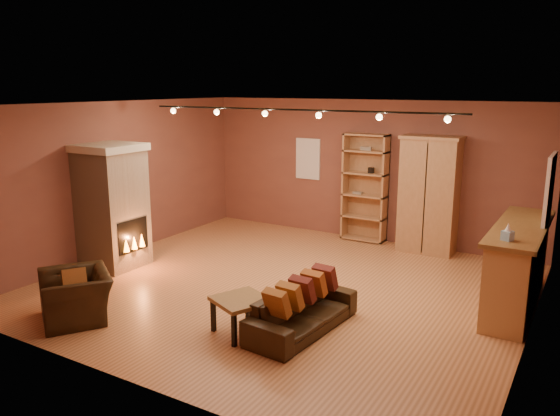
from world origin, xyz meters
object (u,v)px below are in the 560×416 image
Objects in this scene: bookcase at (366,187)px; armchair at (75,288)px; coffee_table at (241,303)px; bar_counter at (517,266)px; armoire at (429,195)px; fireplace at (113,206)px; loveseat at (302,304)px.

armchair is at bearing -108.36° from bookcase.
armchair is at bearing -160.42° from coffee_table.
armoire is at bearing 132.91° from bar_counter.
armoire reaches higher than bookcase.
bar_counter is 3.04× the size of coffee_table.
fireplace is at bearing -129.72° from bookcase.
bookcase reaches higher than armchair.
bookcase is 1.22× the size of loveseat.
loveseat reaches higher than coffee_table.
armoire is 0.88× the size of bar_counter.
bar_counter is (1.83, -1.97, -0.49)m from armoire.
fireplace is 0.97× the size of armoire.
armoire is 6.31m from armchair.
coffee_table is at bearing 52.75° from armchair.
armchair is (-3.16, -5.42, -0.66)m from armoire.
bar_counter is 1.42× the size of loveseat.
bookcase is 0.86× the size of bar_counter.
armoire is at bearing 77.72° from coffee_table.
armchair is at bearing -145.31° from bar_counter.
bar_counter is (3.14, -2.13, -0.49)m from bookcase.
coffee_table is at bearing -102.28° from armoire.
bar_counter is at bearing 67.87° from armchair.
bookcase is 1.84× the size of armchair.
armchair is (1.25, -1.85, -0.63)m from fireplace.
coffee_table is (0.30, -4.82, -0.69)m from bookcase.
bookcase reaches higher than bar_counter.
loveseat is (4.02, -0.61, -0.70)m from fireplace.
coffee_table is (-2.84, -2.69, -0.20)m from bar_counter.
armoire is at bearing 92.91° from armchair.
armoire is (1.31, -0.16, 0.00)m from bookcase.
bookcase is 5.92m from armchair.
loveseat is at bearing 37.12° from coffee_table.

